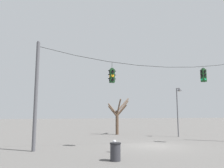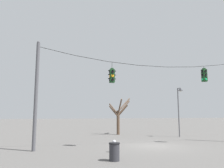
{
  "view_description": "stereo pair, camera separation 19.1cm",
  "coord_description": "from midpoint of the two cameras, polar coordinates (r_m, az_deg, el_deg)",
  "views": [
    {
      "loc": [
        -7.47,
        -15.23,
        2.35
      ],
      "look_at": [
        -3.26,
        -0.14,
        4.51
      ],
      "focal_mm": 35.0,
      "sensor_mm": 36.0,
      "label": 1
    },
    {
      "loc": [
        -7.29,
        -15.28,
        2.35
      ],
      "look_at": [
        -3.26,
        -0.14,
        4.51
      ],
      "focal_mm": 35.0,
      "sensor_mm": 36.0,
      "label": 2
    }
  ],
  "objects": [
    {
      "name": "traffic_light_over_intersection",
      "position": [
        19.55,
        22.53,
        2.09
      ],
      "size": [
        0.58,
        0.58,
        1.28
      ],
      "color": "#143819"
    },
    {
      "name": "traffic_light_near_right_pole",
      "position": [
        15.91,
        -0.34,
        2.16
      ],
      "size": [
        0.58,
        0.58,
        1.53
      ],
      "color": "#143819"
    },
    {
      "name": "span_wire",
      "position": [
        17.28,
        10.21,
        5.54
      ],
      "size": [
        16.91,
        0.03,
        0.91
      ],
      "color": "black"
    },
    {
      "name": "utility_pole_left",
      "position": [
        15.21,
        -19.58,
        -2.55
      ],
      "size": [
        0.23,
        0.23,
        7.29
      ],
      "color": "#4C4C51",
      "rests_on": "ground_plane"
    },
    {
      "name": "trash_bin",
      "position": [
        11.58,
        0.4,
        -17.27
      ],
      "size": [
        0.57,
        0.57,
        0.9
      ],
      "color": "#2D2D33",
      "rests_on": "ground_plane"
    },
    {
      "name": "ground_plane",
      "position": [
        17.11,
        10.52,
        -15.61
      ],
      "size": [
        200.0,
        200.0,
        0.0
      ],
      "primitive_type": "plane",
      "color": "#565451"
    },
    {
      "name": "fire_hydrant",
      "position": [
        14.06,
        0.26,
        -15.89
      ],
      "size": [
        0.22,
        0.3,
        0.75
      ],
      "color": "silver",
      "rests_on": "ground_plane"
    },
    {
      "name": "bare_tree",
      "position": [
        25.72,
        1.36,
        -8.23
      ],
      "size": [
        3.24,
        2.5,
        4.31
      ],
      "color": "brown",
      "rests_on": "ground_plane"
    },
    {
      "name": "street_lamp",
      "position": [
        23.96,
        16.75,
        -4.18
      ],
      "size": [
        0.48,
        0.82,
        5.09
      ],
      "color": "#515156",
      "rests_on": "ground_plane"
    }
  ]
}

